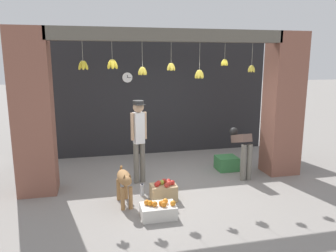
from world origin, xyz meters
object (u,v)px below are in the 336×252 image
shopkeeper (139,135)px  dog (124,181)px  water_bottle (142,190)px  wall_clock (127,77)px  fruit_crate_oranges (158,210)px  produce_box_green (227,163)px  fruit_crate_apples (164,191)px  worker_stooping (242,147)px

shopkeeper → dog: bearing=54.9°
water_bottle → wall_clock: 3.37m
fruit_crate_oranges → shopkeeper: bearing=92.8°
shopkeeper → fruit_crate_oranges: shopkeeper is taller
fruit_crate_oranges → wall_clock: size_ratio=2.07×
produce_box_green → fruit_crate_apples: bearing=-143.6°
shopkeeper → water_bottle: (-0.05, -0.68, -0.91)m
fruit_crate_oranges → wall_clock: 4.15m
fruit_crate_apples → produce_box_green: 2.21m
worker_stooping → water_bottle: worker_stooping is taller
worker_stooping → wall_clock: bearing=131.8°
shopkeeper → fruit_crate_apples: 1.33m
worker_stooping → produce_box_green: size_ratio=2.17×
fruit_crate_apples → wall_clock: wall_clock is taller
fruit_crate_oranges → fruit_crate_apples: 0.68m
worker_stooping → produce_box_green: bearing=100.7°
fruit_crate_oranges → wall_clock: (-0.07, 3.67, 1.94)m
water_bottle → wall_clock: (0.06, 2.74, 1.95)m
dog → water_bottle: bearing=128.6°
shopkeeper → water_bottle: shopkeeper is taller
worker_stooping → produce_box_green: worker_stooping is taller
fruit_crate_apples → produce_box_green: bearing=36.4°
worker_stooping → wall_clock: 3.43m
fruit_crate_oranges → fruit_crate_apples: size_ratio=1.22×
wall_clock → fruit_crate_apples: bearing=-84.4°
worker_stooping → fruit_crate_apples: (-1.90, -0.80, -0.50)m
shopkeeper → fruit_crate_apples: size_ratio=3.69×
water_bottle → wall_clock: size_ratio=0.86×
worker_stooping → produce_box_green: (-0.12, 0.51, -0.52)m
fruit_crate_oranges → produce_box_green: bearing=44.2°
worker_stooping → water_bottle: (-2.25, -0.50, -0.56)m
dog → fruit_crate_oranges: (0.48, -0.59, -0.33)m
fruit_crate_apples → water_bottle: 0.46m
shopkeeper → water_bottle: bearing=72.6°
worker_stooping → fruit_crate_apples: worker_stooping is taller
dog → produce_box_green: (2.49, 1.36, -0.30)m
produce_box_green → wall_clock: 3.30m
dog → wall_clock: wall_clock is taller
produce_box_green → water_bottle: produce_box_green is taller
shopkeeper → wall_clock: 2.31m
shopkeeper → worker_stooping: shopkeeper is taller
dog → fruit_crate_apples: (0.71, 0.05, -0.28)m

